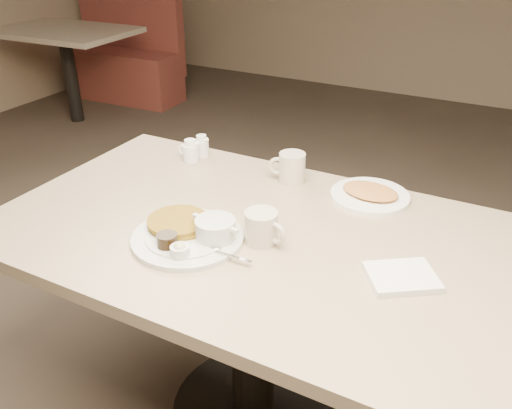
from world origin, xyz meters
The scene contains 9 objects.
diner_table centered at (0.00, 0.00, 0.58)m, with size 1.50×0.90×0.75m.
main_plate centered at (-0.12, -0.13, 0.77)m, with size 0.39×0.35×0.07m.
coffee_mug_near centered at (0.05, -0.05, 0.80)m, with size 0.14×0.11×0.09m.
napkin centered at (0.44, -0.04, 0.76)m, with size 0.21×0.20×0.02m.
coffee_mug_far centered at (-0.04, 0.33, 0.80)m, with size 0.13×0.11×0.10m.
creamer_left centered at (-0.43, 0.32, 0.79)m, with size 0.09×0.08×0.08m.
creamer_right centered at (-0.42, 0.38, 0.79)m, with size 0.08×0.07×0.08m.
hash_plate centered at (0.24, 0.34, 0.76)m, with size 0.28×0.28×0.04m.
booth_back_left centered at (-2.78, 2.61, 0.41)m, with size 1.12×1.30×1.12m.
Camera 1 is at (0.62, -1.15, 1.54)m, focal length 37.55 mm.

